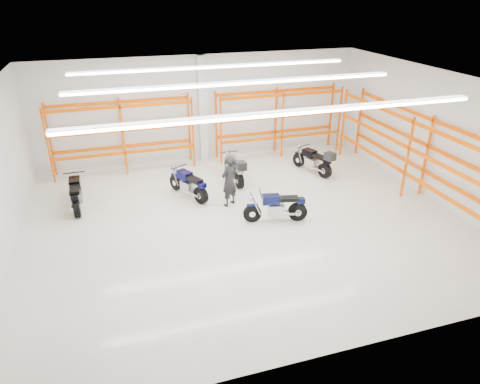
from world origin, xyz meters
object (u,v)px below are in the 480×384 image
object	(u,v)px
motorcycle_back_a	(76,194)
motorcycle_back_d	(315,161)
standing_man	(229,181)
motorcycle_back_b	(189,185)
structural_column	(202,110)
motorcycle_main	(278,208)
motorcycle_back_c	(235,169)

from	to	relation	value
motorcycle_back_a	motorcycle_back_d	world-z (taller)	motorcycle_back_d
motorcycle_back_a	standing_man	size ratio (longest dim) A/B	1.20
motorcycle_back_b	standing_man	distance (m)	1.63
motorcycle_back_b	motorcycle_back_d	world-z (taller)	motorcycle_back_d
motorcycle_back_d	standing_man	bearing A→B (deg)	-157.95
motorcycle_back_d	standing_man	distance (m)	4.47
motorcycle_back_d	motorcycle_back_b	bearing A→B (deg)	-172.78
motorcycle_back_b	standing_man	size ratio (longest dim) A/B	1.07
motorcycle_back_a	structural_column	bearing A→B (deg)	31.81
motorcycle_back_b	motorcycle_main	bearing A→B (deg)	-46.64
motorcycle_back_c	motorcycle_back_d	bearing A→B (deg)	-2.15
motorcycle_back_d	motorcycle_main	bearing A→B (deg)	-131.86
motorcycle_main	motorcycle_back_d	world-z (taller)	motorcycle_back_d
motorcycle_back_b	motorcycle_back_d	xyz separation A→B (m)	(5.35, 0.68, 0.05)
motorcycle_back_b	motorcycle_back_d	bearing A→B (deg)	7.22
motorcycle_main	motorcycle_back_d	distance (m)	4.37
motorcycle_main	structural_column	distance (m)	6.52
motorcycle_back_c	structural_column	xyz separation A→B (m)	(-0.60, 2.81, 1.70)
motorcycle_back_c	structural_column	size ratio (longest dim) A/B	0.49
motorcycle_back_a	structural_column	xyz separation A→B (m)	(5.26, 3.26, 1.74)
standing_man	motorcycle_back_c	bearing A→B (deg)	-146.09
motorcycle_back_c	motorcycle_main	bearing A→B (deg)	-82.10
motorcycle_main	standing_man	bearing A→B (deg)	127.46
standing_man	structural_column	world-z (taller)	structural_column
motorcycle_back_a	motorcycle_back_d	bearing A→B (deg)	2.04
motorcycle_main	motorcycle_back_d	bearing A→B (deg)	48.14
motorcycle_main	motorcycle_back_a	bearing A→B (deg)	155.16
structural_column	motorcycle_back_b	bearing A→B (deg)	-110.73
motorcycle_main	structural_column	size ratio (longest dim) A/B	0.46
motorcycle_back_a	motorcycle_back_b	distance (m)	3.91
motorcycle_main	motorcycle_back_a	xyz separation A→B (m)	(-6.32, 2.93, 0.03)
motorcycle_back_c	motorcycle_back_d	distance (m)	3.39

